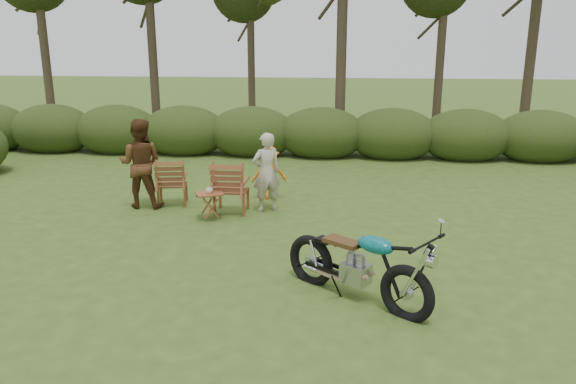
# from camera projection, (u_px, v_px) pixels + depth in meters

# --- Properties ---
(ground) EXTENTS (80.00, 80.00, 0.00)m
(ground) POSITION_uv_depth(u_px,v_px,m) (295.00, 294.00, 7.47)
(ground) COLOR #304C19
(ground) RESTS_ON ground
(tree_line) EXTENTS (22.52, 11.62, 8.14)m
(tree_line) POSITION_uv_depth(u_px,v_px,m) (342.00, 18.00, 15.73)
(tree_line) COLOR #372A1E
(tree_line) RESTS_ON ground
(motorcycle) EXTENTS (2.20, 1.94, 1.22)m
(motorcycle) POSITION_uv_depth(u_px,v_px,m) (355.00, 298.00, 7.36)
(motorcycle) COLOR #0DA5B0
(motorcycle) RESTS_ON ground
(lawn_chair_right) EXTENTS (0.72, 0.72, 1.03)m
(lawn_chair_right) POSITION_uv_depth(u_px,v_px,m) (232.00, 212.00, 10.95)
(lawn_chair_right) COLOR brown
(lawn_chair_right) RESTS_ON ground
(lawn_chair_left) EXTENTS (0.78, 0.78, 0.96)m
(lawn_chair_left) POSITION_uv_depth(u_px,v_px,m) (173.00, 204.00, 11.48)
(lawn_chair_left) COLOR brown
(lawn_chair_left) RESTS_ON ground
(side_table) EXTENTS (0.63, 0.59, 0.52)m
(side_table) POSITION_uv_depth(u_px,v_px,m) (210.00, 206.00, 10.45)
(side_table) COLOR brown
(side_table) RESTS_ON ground
(cup) EXTENTS (0.13, 0.13, 0.10)m
(cup) POSITION_uv_depth(u_px,v_px,m) (209.00, 190.00, 10.34)
(cup) COLOR beige
(cup) RESTS_ON side_table
(adult_a) EXTENTS (0.67, 0.60, 1.55)m
(adult_a) POSITION_uv_depth(u_px,v_px,m) (267.00, 210.00, 11.04)
(adult_a) COLOR #B8AD98
(adult_a) RESTS_ON ground
(adult_b) EXTENTS (0.89, 0.70, 1.78)m
(adult_b) POSITION_uv_depth(u_px,v_px,m) (143.00, 207.00, 11.30)
(adult_b) COLOR #4C2C15
(adult_b) RESTS_ON ground
(child) EXTENTS (0.79, 0.56, 1.12)m
(child) POSITION_uv_depth(u_px,v_px,m) (270.00, 199.00, 11.85)
(child) COLOR orange
(child) RESTS_ON ground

